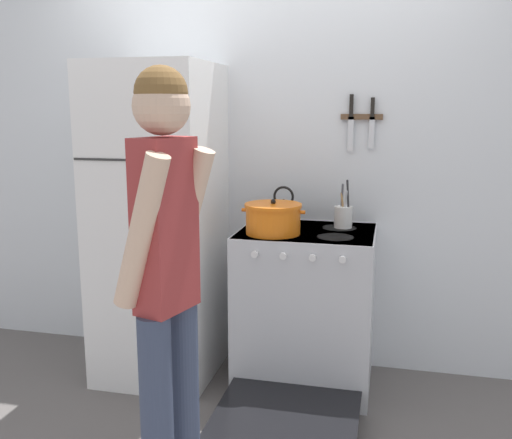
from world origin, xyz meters
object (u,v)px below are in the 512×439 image
object	(u,v)px
utensil_jar	(343,216)
tea_kettle	(284,213)
stove_range	(305,311)
refrigerator	(159,224)
person	(167,273)
dutch_oven_pot	(273,219)

from	to	relation	value
utensil_jar	tea_kettle	bearing A→B (deg)	-179.12
tea_kettle	stove_range	bearing A→B (deg)	-45.79
refrigerator	tea_kettle	xyz separation A→B (m)	(0.71, 0.16, 0.07)
tea_kettle	utensil_jar	world-z (taller)	utensil_jar
stove_range	person	world-z (taller)	person
utensil_jar	stove_range	bearing A→B (deg)	-138.68
stove_range	utensil_jar	xyz separation A→B (m)	(0.19, 0.17, 0.53)
dutch_oven_pot	person	world-z (taller)	person
dutch_oven_pot	person	xyz separation A→B (m)	(-0.18, -1.08, -0.01)
dutch_oven_pot	utensil_jar	world-z (taller)	utensil_jar
utensil_jar	person	world-z (taller)	person
dutch_oven_pot	person	distance (m)	1.10
utensil_jar	dutch_oven_pot	bearing A→B (deg)	-145.24
dutch_oven_pot	utensil_jar	distance (m)	0.44
utensil_jar	person	bearing A→B (deg)	-111.93
stove_range	dutch_oven_pot	xyz separation A→B (m)	(-0.17, -0.08, 0.54)
refrigerator	stove_range	distance (m)	0.99
dutch_oven_pot	person	size ratio (longest dim) A/B	0.20
stove_range	tea_kettle	xyz separation A→B (m)	(-0.16, 0.16, 0.53)
refrigerator	person	world-z (taller)	refrigerator
stove_range	person	size ratio (longest dim) A/B	0.77
stove_range	dutch_oven_pot	distance (m)	0.58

